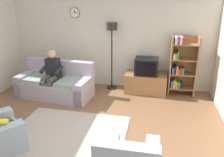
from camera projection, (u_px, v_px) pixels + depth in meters
The scene contains 9 objects.
ground_plane at pixel (82, 133), 4.46m from camera, with size 12.00×12.00×0.00m, color brown.
back_wall_assembly at pixel (110, 39), 6.43m from camera, with size 6.20×0.17×2.70m.
couch at pixel (56, 84), 6.01m from camera, with size 1.98×1.08×0.90m.
tv_stand at pixel (146, 83), 6.23m from camera, with size 1.10×0.56×0.53m.
tv at pixel (146, 66), 6.04m from camera, with size 0.60×0.49×0.44m.
bookshelf at pixel (181, 66), 5.95m from camera, with size 0.68×0.36×1.55m.
floor_lamp at pixel (112, 37), 6.09m from camera, with size 0.28×0.28×1.85m.
area_rug at pixel (69, 133), 4.45m from camera, with size 2.20×1.70×0.01m, color #AD9E8E.
person_on_couch at pixel (51, 72), 5.78m from camera, with size 0.54×0.57×1.24m.
Camera 1 is at (1.33, -3.62, 2.54)m, focal length 36.90 mm.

